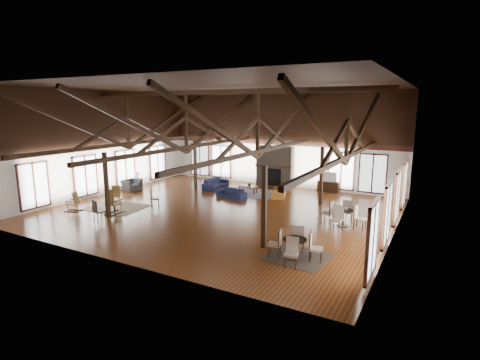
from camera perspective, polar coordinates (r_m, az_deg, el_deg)
The scene contains 31 objects.
floor at distance 18.68m, azimuth -2.94°, elevation -4.66°, with size 16.00×16.00×0.00m, color brown.
ceiling at distance 18.01m, azimuth -3.14°, elevation 14.05°, with size 16.00×14.00×0.02m, color black.
wall_back at distance 24.30m, azimuth 5.72°, elevation 6.16°, with size 16.00×0.02×6.00m, color white.
wall_front at distance 12.75m, azimuth -19.81°, elevation 1.11°, with size 16.00×0.02×6.00m, color white.
wall_left at distance 23.30m, azimuth -20.09°, elevation 5.33°, with size 0.02×14.00×6.00m, color white.
wall_right at distance 15.49m, azimuth 23.05°, elevation 2.55°, with size 0.02×14.00×6.00m, color white.
roof_truss at distance 18.01m, azimuth -3.07°, elevation 7.78°, with size 15.60×14.07×3.14m.
post_grid at distance 18.33m, azimuth -2.99°, elevation -0.06°, with size 8.16×7.16×3.05m.
fireplace at distance 24.21m, azimuth 5.34°, elevation 2.06°, with size 2.50×0.69×2.60m.
ceiling_fan at distance 16.92m, azimuth -3.40°, elevation 6.56°, with size 1.60×1.60×0.75m.
sofa_navy_front at distance 21.19m, azimuth -1.33°, elevation -2.04°, with size 1.75×0.68×0.51m, color #171E41.
sofa_navy_left at distance 23.72m, azimuth -3.71°, elevation -0.52°, with size 0.81×2.07×0.60m, color #151A39.
sofa_orange at distance 21.66m, azimuth 5.95°, elevation -1.75°, with size 0.74×1.89×0.55m, color #B56D23.
coffee_table at distance 22.33m, azimuth 1.27°, elevation -1.05°, with size 1.23×0.84×0.43m.
vase at distance 22.30m, azimuth 1.44°, elevation -0.64°, with size 0.20×0.20×0.21m, color #B2B2B2.
armchair at distance 23.95m, azimuth -16.18°, elevation -0.74°, with size 0.91×1.04×0.67m, color #2D2D30.
side_table_lamp at distance 24.85m, azimuth -15.36°, elevation -0.13°, with size 0.41×0.41×1.06m.
rocking_chair_a at distance 21.04m, azimuth -18.35°, elevation -2.12°, with size 0.84×0.80×0.98m.
rocking_chair_b at distance 18.90m, azimuth -18.89°, elevation -3.26°, with size 0.57×0.98×1.23m.
rocking_chair_c at distance 20.11m, azimuth -23.94°, elevation -3.10°, with size 0.86×0.66×0.99m.
side_chair_a at distance 19.61m, azimuth -13.11°, elevation -2.46°, with size 0.58×0.58×0.98m.
side_chair_b at distance 17.86m, azimuth -20.96°, elevation -4.15°, with size 0.53×0.53×1.03m.
cafe_table_near at distance 12.92m, azimuth 8.35°, elevation -9.77°, with size 1.91×1.91×0.97m.
cafe_table_far at distance 16.76m, azimuth 15.45°, elevation -5.11°, with size 1.97×1.97×1.01m.
cup_near at distance 12.74m, azimuth 8.32°, elevation -8.81°, with size 0.12×0.12×0.10m, color #B2B2B2.
cup_far at distance 16.71m, azimuth 15.86°, elevation -4.20°, with size 0.12×0.12×0.10m, color #B2B2B2.
tv_console at distance 23.31m, azimuth 13.32°, elevation -0.97°, with size 1.27×0.48×0.63m, color black.
television at distance 23.21m, azimuth 13.28°, elevation 0.51°, with size 1.01×0.13×0.58m, color #B2B2B2.
rug_tan at distance 20.18m, azimuth -18.23°, elevation -4.00°, with size 2.86×2.25×0.01m, color #C7AE8A.
rug_navy at distance 22.44m, azimuth 1.55°, elevation -1.95°, with size 3.22×2.42×0.01m, color #1A2349.
rug_dark at distance 13.23m, azimuth 8.78°, elevation -11.53°, with size 1.99×1.80×0.01m, color black.
Camera 1 is at (9.47, -15.28, 5.06)m, focal length 28.00 mm.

